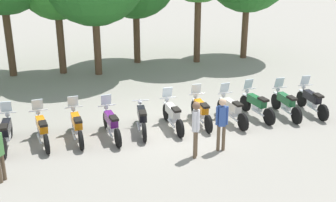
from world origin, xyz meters
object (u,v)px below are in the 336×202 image
(motorcycle_6, at_px, (201,111))
(motorcycle_9, at_px, (286,103))
(motorcycle_8, at_px, (256,105))
(person_1, at_px, (222,120))
(motorcycle_4, at_px, (142,118))
(motorcycle_7, at_px, (232,109))
(motorcycle_5, at_px, (173,115))
(motorcycle_2, at_px, (77,125))
(motorcycle_1, at_px, (42,129))
(motorcycle_3, at_px, (111,123))
(motorcycle_0, at_px, (6,132))
(person_0, at_px, (196,125))
(motorcycle_10, at_px, (312,101))

(motorcycle_6, xyz_separation_m, motorcycle_9, (3.35, -0.59, 0.00))
(motorcycle_8, bearing_deg, person_1, 125.06)
(motorcycle_4, xyz_separation_m, motorcycle_7, (3.34, -0.52, 0.01))
(motorcycle_5, bearing_deg, motorcycle_2, 88.49)
(motorcycle_6, bearing_deg, motorcycle_5, 95.90)
(motorcycle_1, relative_size, motorcycle_4, 1.02)
(motorcycle_7, bearing_deg, motorcycle_3, 85.47)
(motorcycle_1, xyz_separation_m, motorcycle_5, (4.47, -0.56, 0.00))
(motorcycle_8, height_order, person_1, person_1)
(motorcycle_9, bearing_deg, motorcycle_3, 91.68)
(motorcycle_4, distance_m, motorcycle_8, 4.48)
(motorcycle_7, bearing_deg, motorcycle_0, 83.29)
(motorcycle_3, distance_m, motorcycle_6, 3.36)
(motorcycle_4, bearing_deg, motorcycle_1, 97.30)
(person_0, bearing_deg, motorcycle_4, 146.13)
(motorcycle_4, xyz_separation_m, motorcycle_5, (1.11, -0.14, 0.01))
(motorcycle_0, height_order, motorcycle_5, same)
(motorcycle_1, bearing_deg, motorcycle_2, -98.62)
(motorcycle_9, xyz_separation_m, person_1, (-3.76, -1.59, 0.53))
(motorcycle_4, distance_m, motorcycle_6, 2.24)
(motorcycle_8, distance_m, person_0, 4.15)
(motorcycle_4, distance_m, motorcycle_10, 6.77)
(motorcycle_2, bearing_deg, motorcycle_1, 85.77)
(motorcycle_4, xyz_separation_m, motorcycle_6, (2.23, -0.19, 0.01))
(motorcycle_4, height_order, motorcycle_9, motorcycle_9)
(motorcycle_3, height_order, motorcycle_5, same)
(motorcycle_6, distance_m, person_0, 2.71)
(person_0, bearing_deg, person_1, 41.98)
(motorcycle_6, distance_m, motorcycle_8, 2.24)
(motorcycle_4, bearing_deg, person_1, -128.02)
(person_0, bearing_deg, motorcycle_1, -177.56)
(motorcycle_7, bearing_deg, motorcycle_5, 82.10)
(motorcycle_7, distance_m, person_0, 3.20)
(motorcycle_1, bearing_deg, motorcycle_0, 78.19)
(motorcycle_10, height_order, person_0, person_0)
(motorcycle_8, bearing_deg, motorcycle_3, 84.75)
(motorcycle_6, height_order, motorcycle_7, same)
(motorcycle_8, bearing_deg, motorcycle_7, 91.53)
(motorcycle_1, relative_size, motorcycle_7, 1.00)
(motorcycle_3, bearing_deg, motorcycle_6, -90.99)
(motorcycle_3, height_order, motorcycle_4, motorcycle_3)
(motorcycle_0, bearing_deg, motorcycle_3, -90.93)
(motorcycle_4, distance_m, person_0, 2.67)
(motorcycle_0, relative_size, motorcycle_1, 0.99)
(motorcycle_3, bearing_deg, person_0, -138.95)
(motorcycle_2, bearing_deg, motorcycle_10, -94.24)
(motorcycle_6, bearing_deg, motorcycle_7, -97.81)
(motorcycle_6, bearing_deg, motorcycle_9, -91.52)
(motorcycle_8, bearing_deg, motorcycle_10, -102.63)
(motorcycle_9, relative_size, person_1, 1.23)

